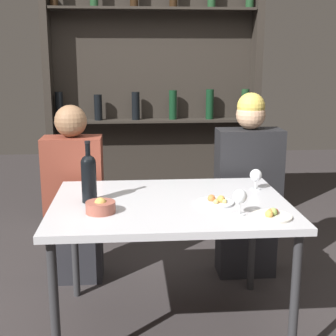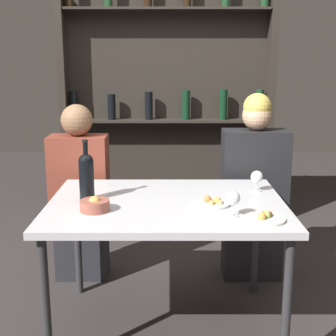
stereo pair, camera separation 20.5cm
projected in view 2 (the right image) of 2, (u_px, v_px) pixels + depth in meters
name	position (u px, v px, depth m)	size (l,w,h in m)	color
ground_plane	(168.00, 326.00, 2.65)	(10.00, 10.00, 0.00)	#332D2D
dining_table	(168.00, 212.00, 2.49)	(1.25, 0.92, 0.74)	silver
wine_rack_wall	(169.00, 104.00, 4.08)	(1.83, 0.21, 2.14)	#28231E
wine_bottle	(88.00, 174.00, 2.47)	(0.08, 0.08, 0.33)	black
wine_glass_0	(234.00, 199.00, 2.23)	(0.07, 0.07, 0.13)	silver
wine_glass_1	(258.00, 178.00, 2.65)	(0.07, 0.07, 0.12)	silver
food_plate_0	(213.00, 203.00, 2.42)	(0.20, 0.20, 0.05)	silver
food_plate_1	(266.00, 218.00, 2.19)	(0.19, 0.19, 0.05)	silver
snack_bowl	(96.00, 205.00, 2.32)	(0.15, 0.15, 0.08)	#995142
seated_person_left	(82.00, 198.00, 3.15)	(0.38, 0.22, 1.19)	#26262B
seated_person_right	(255.00, 192.00, 3.13)	(0.43, 0.22, 1.26)	#26262B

